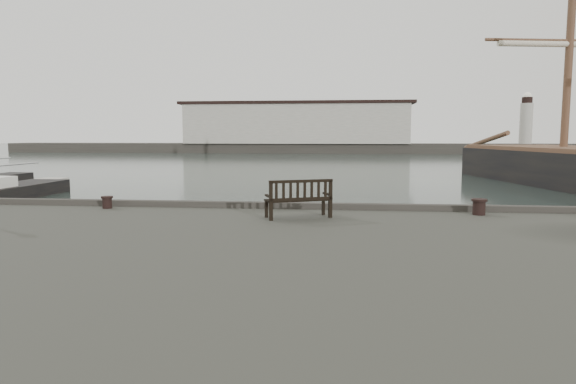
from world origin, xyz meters
name	(u,v)px	position (x,y,z in m)	size (l,w,h in m)	color
ground	(272,257)	(0.00, 0.00, 0.00)	(400.00, 400.00, 0.00)	black
breakwater	(312,132)	(-4.56, 92.00, 4.30)	(140.00, 9.50, 12.20)	#383530
bench	(299,206)	(0.99, -1.88, 1.88)	(1.85, 1.24, 1.01)	black
bollard_left	(107,202)	(-4.95, -0.73, 1.74)	(0.35, 0.35, 0.37)	black
bollard_right	(479,207)	(5.95, -0.82, 1.78)	(0.43, 0.43, 0.45)	black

